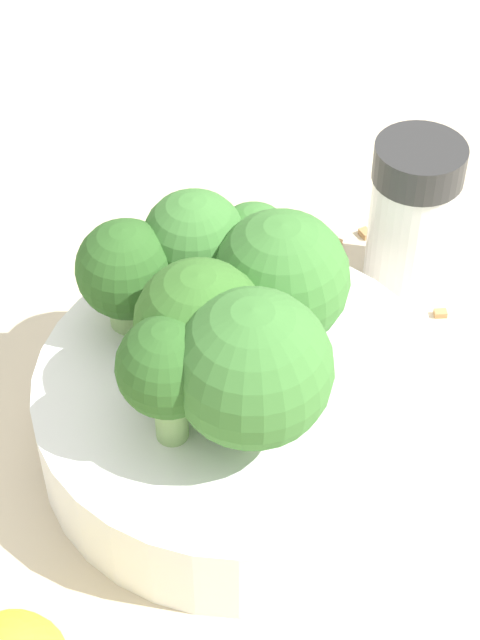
# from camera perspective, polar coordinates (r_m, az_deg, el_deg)

# --- Properties ---
(ground_plane) EXTENTS (3.00, 3.00, 0.00)m
(ground_plane) POSITION_cam_1_polar(r_m,az_deg,el_deg) (0.45, 0.00, -6.52)
(ground_plane) COLOR beige
(bowl) EXTENTS (0.17, 0.17, 0.04)m
(bowl) POSITION_cam_1_polar(r_m,az_deg,el_deg) (0.44, 0.00, -4.92)
(bowl) COLOR white
(bowl) RESTS_ON ground_plane
(broccoli_floret_0) EXTENTS (0.04, 0.04, 0.06)m
(broccoli_floret_0) POSITION_cam_1_polar(r_m,az_deg,el_deg) (0.38, -3.86, -2.70)
(broccoli_floret_0) COLOR #84AD66
(broccoli_floret_0) RESTS_ON bowl
(broccoli_floret_1) EXTENTS (0.03, 0.03, 0.04)m
(broccoli_floret_1) POSITION_cam_1_polar(r_m,az_deg,el_deg) (0.44, 0.73, 3.98)
(broccoli_floret_1) COLOR #84AD66
(broccoli_floret_1) RESTS_ON bowl
(broccoli_floret_2) EXTENTS (0.05, 0.05, 0.06)m
(broccoli_floret_2) POSITION_cam_1_polar(r_m,az_deg,el_deg) (0.40, -2.33, -0.06)
(broccoli_floret_2) COLOR #84AD66
(broccoli_floret_2) RESTS_ON bowl
(broccoli_floret_3) EXTENTS (0.06, 0.06, 0.07)m
(broccoli_floret_3) POSITION_cam_1_polar(r_m,az_deg,el_deg) (0.38, 0.66, -2.66)
(broccoli_floret_3) COLOR #8EB770
(broccoli_floret_3) RESTS_ON bowl
(broccoli_floret_4) EXTENTS (0.06, 0.06, 0.06)m
(broccoli_floret_4) POSITION_cam_1_polar(r_m,az_deg,el_deg) (0.42, 2.17, 2.16)
(broccoli_floret_4) COLOR #84AD66
(broccoli_floret_4) RESTS_ON bowl
(broccoli_floret_5) EXTENTS (0.04, 0.04, 0.05)m
(broccoli_floret_5) POSITION_cam_1_polar(r_m,az_deg,el_deg) (0.43, -6.07, 2.55)
(broccoli_floret_5) COLOR #84AD66
(broccoli_floret_5) RESTS_ON bowl
(broccoli_floret_6) EXTENTS (0.04, 0.04, 0.05)m
(broccoli_floret_6) POSITION_cam_1_polar(r_m,az_deg,el_deg) (0.43, -3.02, 3.96)
(broccoli_floret_6) COLOR #7A9E5B
(broccoli_floret_6) RESTS_ON bowl
(pepper_shaker) EXTENTS (0.04, 0.04, 0.08)m
(pepper_shaker) POSITION_cam_1_polar(r_m,az_deg,el_deg) (0.50, 9.16, 5.57)
(pepper_shaker) COLOR silver
(pepper_shaker) RESTS_ON ground_plane
(almond_crumb_0) EXTENTS (0.01, 0.01, 0.01)m
(almond_crumb_0) POSITION_cam_1_polar(r_m,az_deg,el_deg) (0.51, 10.66, 0.47)
(almond_crumb_0) COLOR #AD7F4C
(almond_crumb_0) RESTS_ON ground_plane
(almond_crumb_1) EXTENTS (0.01, 0.01, 0.01)m
(almond_crumb_1) POSITION_cam_1_polar(r_m,az_deg,el_deg) (0.54, 4.97, 4.13)
(almond_crumb_1) COLOR #AD7F4C
(almond_crumb_1) RESTS_ON ground_plane
(almond_crumb_2) EXTENTS (0.01, 0.01, 0.01)m
(almond_crumb_2) POSITION_cam_1_polar(r_m,az_deg,el_deg) (0.52, 2.42, 2.33)
(almond_crumb_2) COLOR #AD7F4C
(almond_crumb_2) RESTS_ON ground_plane
(almond_crumb_3) EXTENTS (0.01, 0.01, 0.01)m
(almond_crumb_3) POSITION_cam_1_polar(r_m,az_deg,el_deg) (0.55, 6.71, 4.74)
(almond_crumb_3) COLOR #AD7F4C
(almond_crumb_3) RESTS_ON ground_plane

